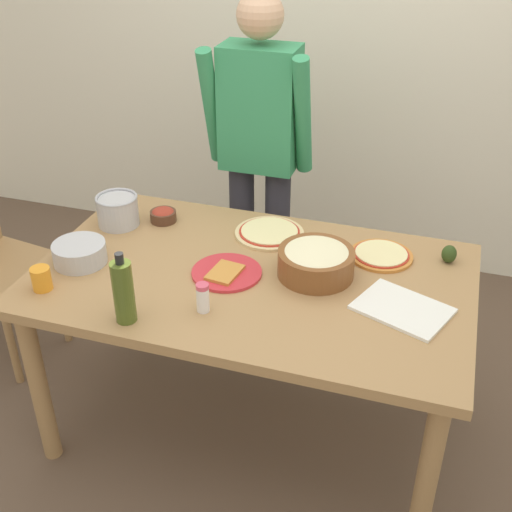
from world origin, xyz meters
name	(u,v)px	position (x,y,z in m)	size (l,w,h in m)	color
ground	(252,423)	(0.00, 0.00, 0.00)	(8.00, 8.00, 0.00)	brown
wall_back	(346,30)	(0.00, 1.60, 1.30)	(5.60, 0.10, 2.60)	silver
dining_table	(252,295)	(0.00, 0.00, 0.67)	(1.60, 0.96, 0.76)	#A37A4C
person_cook	(260,148)	(-0.21, 0.76, 0.94)	(0.49, 0.25, 1.62)	#2D2D38
pizza_raw_on_board	(269,233)	(-0.02, 0.31, 0.77)	(0.28, 0.28, 0.02)	beige
pizza_cooked_on_tray	(381,255)	(0.43, 0.27, 0.77)	(0.24, 0.24, 0.02)	#C67A33
plate_with_slice	(226,272)	(-0.09, -0.03, 0.77)	(0.26, 0.26, 0.02)	red
popcorn_bowl	(316,260)	(0.22, 0.07, 0.82)	(0.28, 0.28, 0.11)	brown
mixing_bowl_steel	(80,253)	(-0.64, -0.12, 0.80)	(0.20, 0.20, 0.08)	#B7B7BC
small_sauce_bowl	(163,215)	(-0.48, 0.28, 0.79)	(0.11, 0.11, 0.06)	#4C2D1E
olive_oil_bottle	(123,291)	(-0.31, -0.39, 0.87)	(0.07, 0.07, 0.26)	#47561E
steel_pot	(118,210)	(-0.65, 0.20, 0.83)	(0.17, 0.17, 0.13)	#B7B7BC
cup_orange	(41,279)	(-0.68, -0.31, 0.80)	(0.07, 0.07, 0.09)	orange
salt_shaker	(203,298)	(-0.09, -0.26, 0.81)	(0.04, 0.04, 0.11)	white
cutting_board_white	(402,309)	(0.56, -0.06, 0.77)	(0.30, 0.22, 0.01)	white
avocado	(449,254)	(0.68, 0.31, 0.80)	(0.06, 0.06, 0.07)	#2D4219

